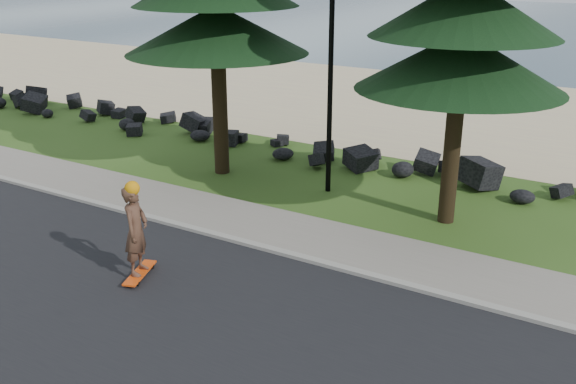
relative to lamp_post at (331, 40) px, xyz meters
The scene contains 8 objects.
ground 5.23m from the lamp_post, 90.00° to the right, with size 160.00×160.00×0.00m, color #33561A.
road 8.74m from the lamp_post, 90.00° to the right, with size 160.00×7.00×0.02m, color black.
kerb 5.79m from the lamp_post, 90.00° to the right, with size 160.00×0.20×0.10m, color #9C978C.
sidewalk 5.08m from the lamp_post, 90.00° to the right, with size 160.00×2.00×0.08m, color gray.
beach_sand 12.03m from the lamp_post, 90.00° to the left, with size 160.00×15.00×0.01m, color beige.
seawall_boulders 4.78m from the lamp_post, 90.00° to the left, with size 60.00×2.40×1.10m, color black, non-canonical shape.
lamp_post is the anchor object (origin of this frame).
skateboarder 7.26m from the lamp_post, 98.50° to the right, with size 0.65×1.15×2.09m.
Camera 1 is at (7.63, -11.81, 6.30)m, focal length 40.00 mm.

